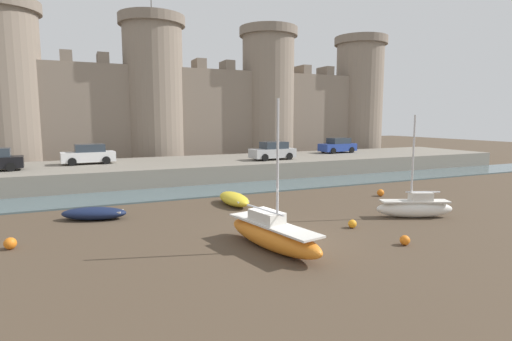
{
  "coord_description": "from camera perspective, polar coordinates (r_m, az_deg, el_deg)",
  "views": [
    {
      "loc": [
        -7.76,
        -14.6,
        5.17
      ],
      "look_at": [
        0.57,
        4.06,
        2.5
      ],
      "focal_mm": 28.0,
      "sensor_mm": 36.0,
      "label": 1
    }
  ],
  "objects": [
    {
      "name": "rowboat_near_channel_left",
      "position": [
        24.0,
        -3.15,
        -4.05
      ],
      "size": [
        1.41,
        3.37,
        0.75
      ],
      "color": "yellow",
      "rests_on": "ground"
    },
    {
      "name": "car_quay_west",
      "position": [
        44.3,
        11.61,
        3.5
      ],
      "size": [
        4.22,
        2.12,
        1.62
      ],
      "color": "#263F99",
      "rests_on": "quay_road"
    },
    {
      "name": "mooring_buoy_off_centre",
      "position": [
        17.72,
        20.5,
        -9.31
      ],
      "size": [
        0.41,
        0.41,
        0.41
      ],
      "primitive_type": "sphere",
      "color": "orange",
      "rests_on": "ground"
    },
    {
      "name": "water_channel",
      "position": [
        28.56,
        -7.9,
        -2.95
      ],
      "size": [
        80.0,
        4.5,
        0.1
      ],
      "primitive_type": "cube",
      "color": "slate",
      "rests_on": "ground"
    },
    {
      "name": "mooring_buoy_near_shore",
      "position": [
        28.04,
        17.37,
        -3.04
      ],
      "size": [
        0.47,
        0.47,
        0.47
      ],
      "primitive_type": "sphere",
      "color": "orange",
      "rests_on": "ground"
    },
    {
      "name": "mooring_buoy_near_channel",
      "position": [
        19.65,
        13.6,
        -7.41
      ],
      "size": [
        0.41,
        0.41,
        0.41
      ],
      "primitive_type": "sphere",
      "color": "orange",
      "rests_on": "ground"
    },
    {
      "name": "rowboat_foreground_right",
      "position": [
        22.25,
        -22.11,
        -5.66
      ],
      "size": [
        3.48,
        2.27,
        0.64
      ],
      "color": "#141E3D",
      "rests_on": "ground"
    },
    {
      "name": "mooring_buoy_mid_mud",
      "position": [
        18.86,
        -31.69,
        -8.85
      ],
      "size": [
        0.48,
        0.48,
        0.48
      ],
      "primitive_type": "sphere",
      "color": "orange",
      "rests_on": "ground"
    },
    {
      "name": "car_quay_centre_west",
      "position": [
        36.17,
        2.43,
        2.79
      ],
      "size": [
        4.22,
        2.12,
        1.62
      ],
      "color": "#B2B5B7",
      "rests_on": "quay_road"
    },
    {
      "name": "quay_road",
      "position": [
        35.41,
        -11.2,
        0.1
      ],
      "size": [
        66.68,
        10.0,
        1.46
      ],
      "primitive_type": "cube",
      "color": "gray",
      "rests_on": "ground"
    },
    {
      "name": "sailboat_foreground_left",
      "position": [
        22.62,
        21.74,
        -4.86
      ],
      "size": [
        4.06,
        2.45,
        5.36
      ],
      "color": "silver",
      "rests_on": "ground"
    },
    {
      "name": "car_quay_centre_east",
      "position": [
        35.44,
        -22.8,
        2.12
      ],
      "size": [
        4.22,
        2.12,
        1.62
      ],
      "color": "silver",
      "rests_on": "quay_road"
    },
    {
      "name": "sailboat_near_channel_right",
      "position": [
        16.05,
        2.36,
        -9.05
      ],
      "size": [
        2.33,
        5.55,
        5.92
      ],
      "color": "orange",
      "rests_on": "ground"
    },
    {
      "name": "castle",
      "position": [
        45.07,
        -14.33,
        9.7
      ],
      "size": [
        61.62,
        6.94,
        18.87
      ],
      "color": "gray",
      "rests_on": "ground"
    },
    {
      "name": "ground_plane",
      "position": [
        17.32,
        3.82,
        -9.94
      ],
      "size": [
        160.0,
        160.0,
        0.0
      ],
      "primitive_type": "plane",
      "color": "#4C3D2D"
    }
  ]
}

